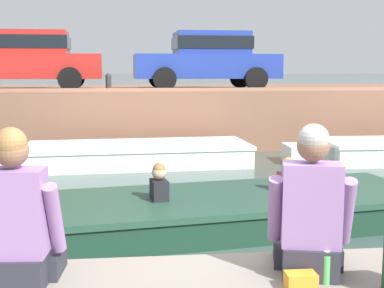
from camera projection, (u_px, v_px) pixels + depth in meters
name	position (u px, v px, depth m)	size (l,w,h in m)	color
ground_plane	(177.00, 200.00, 8.68)	(400.00, 400.00, 0.00)	#384C47
far_quay_wall	(157.00, 113.00, 16.31)	(60.00, 6.00, 1.56)	brown
far_wall_coping	(161.00, 90.00, 13.36)	(60.00, 0.24, 0.08)	#9F6C52
boat_moored_central_white	(128.00, 155.00, 11.78)	(5.86, 2.15, 0.48)	white
motorboat_passing	(251.00, 209.00, 7.30)	(6.42, 2.64, 0.92)	#193828
car_left_inner_red	(24.00, 58.00, 14.05)	(4.26, 2.04, 1.54)	#B2231E
car_centre_blue	(207.00, 58.00, 14.57)	(3.93, 2.09, 1.54)	#233893
mooring_bollard_mid	(108.00, 82.00, 13.32)	(0.15, 0.15, 0.45)	#2D2B28
person_seated_left	(17.00, 225.00, 3.18)	(0.55, 0.55, 0.96)	#282833
person_seated_right	(310.00, 216.00, 3.36)	(0.58, 0.60, 0.96)	#282833
bottle_drink	(326.00, 268.00, 3.24)	(0.06, 0.06, 0.20)	#4CB259
snack_bag	(301.00, 281.00, 3.16)	(0.18, 0.12, 0.10)	orange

